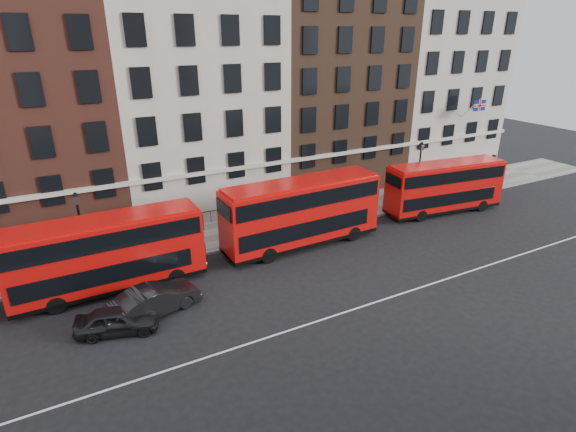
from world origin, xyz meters
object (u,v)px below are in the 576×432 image
bus_b (107,253)px  car_rear (117,320)px  car_front (155,300)px  traffic_light (492,165)px  bus_d (444,186)px  bus_c (301,211)px

bus_b → car_rear: bus_b is taller
car_front → car_rear: bearing=96.7°
car_rear → traffic_light: bearing=-63.5°
bus_d → car_rear: bearing=-163.9°
bus_c → traffic_light: (21.53, 2.00, -0.10)m
bus_b → bus_c: size_ratio=0.93×
bus_b → traffic_light: (34.13, 2.00, 0.06)m
bus_c → bus_d: size_ratio=1.11×
bus_b → traffic_light: bus_b is taller
bus_d → bus_b: bearing=-173.3°
car_front → bus_c: bearing=-86.4°
car_front → traffic_light: size_ratio=1.47×
car_rear → traffic_light: size_ratio=1.22×
bus_c → car_rear: (-12.96, -4.37, -1.87)m
bus_b → car_rear: (-0.36, -4.37, -1.71)m
bus_b → bus_d: size_ratio=1.04×
bus_d → car_rear: bus_d is taller
bus_b → bus_d: bus_b is taller
bus_c → car_rear: 13.80m
bus_b → car_front: (1.70, -3.57, -1.60)m
bus_c → car_front: bus_c is taller
bus_c → traffic_light: bus_c is taller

